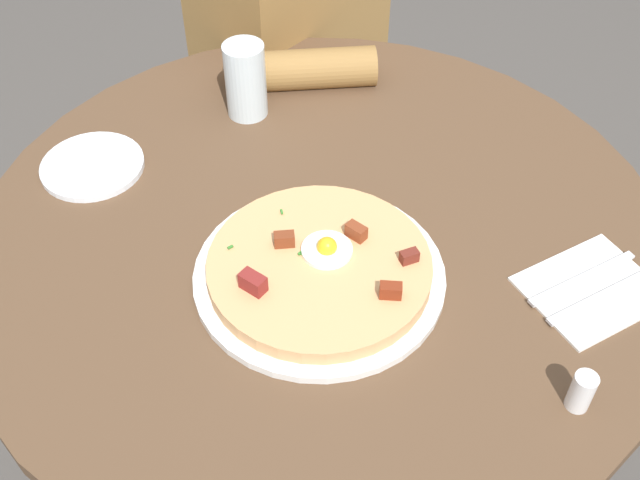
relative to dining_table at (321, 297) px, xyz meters
name	(u,v)px	position (x,y,z in m)	size (l,w,h in m)	color
ground_plane	(320,462)	(0.00, 0.00, -0.54)	(6.00, 6.00, 0.00)	#4C4742
dining_table	(321,297)	(0.00, 0.00, 0.00)	(1.01, 1.01, 0.71)	brown
person_seated	(293,90)	(0.43, 0.46, -0.04)	(0.50, 0.46, 1.14)	#2D2D33
pizza_plate	(319,275)	(-0.08, -0.07, 0.17)	(0.34, 0.34, 0.01)	white
breakfast_pizza	(320,266)	(-0.08, -0.07, 0.19)	(0.30, 0.30, 0.05)	tan
bread_plate	(92,166)	(-0.15, 0.35, 0.17)	(0.16, 0.16, 0.01)	white
napkin	(591,289)	(0.15, -0.35, 0.17)	(0.17, 0.14, 0.00)	white
fork	(582,278)	(0.15, -0.34, 0.17)	(0.18, 0.01, 0.01)	silver
knife	(601,296)	(0.14, -0.37, 0.17)	(0.18, 0.01, 0.01)	silver
water_glass	(246,80)	(0.12, 0.27, 0.23)	(0.07, 0.07, 0.13)	silver
salt_shaker	(581,392)	(-0.03, -0.43, 0.20)	(0.03, 0.03, 0.06)	white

